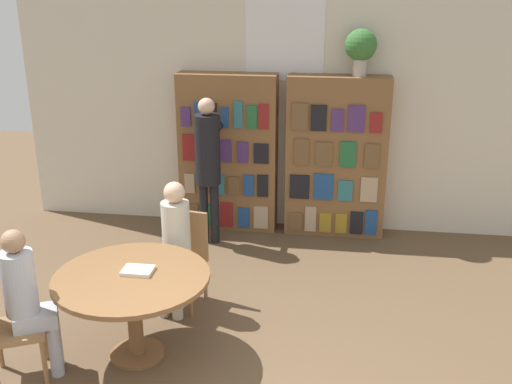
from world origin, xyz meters
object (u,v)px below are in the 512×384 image
(seated_reader_left, at_px, (175,240))
(reading_table, at_px, (132,289))
(bookshelf_left, at_px, (228,153))
(bookshelf_right, at_px, (336,157))
(seated_reader_right, at_px, (28,296))
(chair_near_camera, at_px, (5,323))
(librarian_standing, at_px, (208,157))
(flower_vase, at_px, (361,47))
(chair_left_side, at_px, (184,253))

(seated_reader_left, bearing_deg, reading_table, 90.00)
(bookshelf_left, height_order, bookshelf_right, same)
(reading_table, bearing_deg, seated_reader_right, -154.05)
(bookshelf_right, distance_m, seated_reader_left, 2.47)
(chair_near_camera, bearing_deg, librarian_standing, 134.29)
(chair_near_camera, bearing_deg, seated_reader_left, 113.95)
(bookshelf_left, bearing_deg, chair_near_camera, -109.04)
(bookshelf_left, bearing_deg, flower_vase, 0.18)
(flower_vase, bearing_deg, bookshelf_right, -178.63)
(seated_reader_left, bearing_deg, seated_reader_right, 63.06)
(bookshelf_left, distance_m, reading_table, 2.82)
(reading_table, bearing_deg, chair_near_camera, -154.05)
(flower_vase, distance_m, seated_reader_left, 3.00)
(bookshelf_left, relative_size, chair_left_side, 2.15)
(chair_left_side, bearing_deg, flower_vase, -120.36)
(flower_vase, bearing_deg, librarian_standing, -162.77)
(flower_vase, xyz_separation_m, chair_left_side, (-1.58, -1.85, -1.72))
(bookshelf_left, distance_m, seated_reader_left, 2.04)
(chair_near_camera, bearing_deg, bookshelf_right, 117.33)
(flower_vase, relative_size, reading_table, 0.42)
(chair_near_camera, xyz_separation_m, chair_left_side, (1.02, 1.36, 0.00))
(seated_reader_left, height_order, librarian_standing, librarian_standing)
(seated_reader_left, bearing_deg, chair_near_camera, 59.95)
(bookshelf_left, xyz_separation_m, chair_near_camera, (-1.11, -3.20, -0.46))
(chair_near_camera, distance_m, seated_reader_left, 1.55)
(chair_left_side, height_order, librarian_standing, librarian_standing)
(bookshelf_left, height_order, flower_vase, flower_vase)
(flower_vase, bearing_deg, bookshelf_left, -179.82)
(reading_table, height_order, seated_reader_left, seated_reader_left)
(bookshelf_left, xyz_separation_m, seated_reader_right, (-0.94, -3.12, -0.26))
(chair_left_side, bearing_deg, bookshelf_left, -82.50)
(bookshelf_left, bearing_deg, seated_reader_right, -106.76)
(bookshelf_left, distance_m, chair_near_camera, 3.42)
(bookshelf_right, bearing_deg, chair_near_camera, -126.72)
(reading_table, bearing_deg, librarian_standing, 87.14)
(bookshelf_right, height_order, librarian_standing, bookshelf_right)
(flower_vase, height_order, seated_reader_right, flower_vase)
(flower_vase, xyz_separation_m, seated_reader_right, (-2.44, -3.13, -1.52))
(seated_reader_right, bearing_deg, chair_near_camera, -90.00)
(chair_left_side, bearing_deg, librarian_standing, -77.74)
(bookshelf_right, distance_m, chair_left_side, 2.34)
(chair_near_camera, distance_m, librarian_standing, 2.92)
(chair_near_camera, height_order, chair_left_side, same)
(seated_reader_left, distance_m, seated_reader_right, 1.37)
(seated_reader_left, distance_m, librarian_standing, 1.56)
(bookshelf_right, height_order, seated_reader_right, bookshelf_right)
(bookshelf_left, height_order, chair_near_camera, bookshelf_left)
(bookshelf_left, xyz_separation_m, reading_table, (-0.25, -2.79, -0.33))
(chair_left_side, distance_m, librarian_standing, 1.46)
(bookshelf_right, relative_size, chair_near_camera, 2.15)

